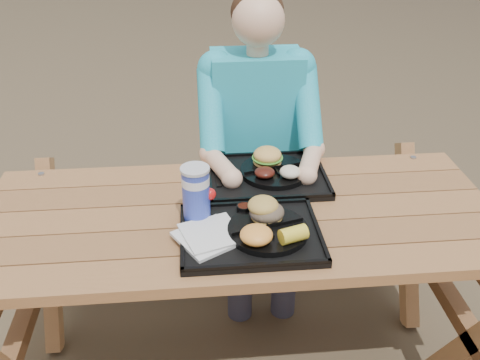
{
  "coord_description": "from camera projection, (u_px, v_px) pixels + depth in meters",
  "views": [
    {
      "loc": [
        -0.14,
        -1.54,
        1.78
      ],
      "look_at": [
        0.0,
        0.0,
        0.88
      ],
      "focal_mm": 40.0,
      "sensor_mm": 36.0,
      "label": 1
    }
  ],
  "objects": [
    {
      "name": "soda_cup",
      "position": [
        196.0,
        195.0,
        1.75
      ],
      "size": [
        0.09,
        0.09,
        0.18
      ],
      "primitive_type": "cylinder",
      "color": "#162BA8",
      "rests_on": "tray_near"
    },
    {
      "name": "plate_far",
      "position": [
        274.0,
        171.0,
        2.05
      ],
      "size": [
        0.26,
        0.26,
        0.02
      ],
      "primitive_type": "cylinder",
      "color": "black",
      "rests_on": "tray_far"
    },
    {
      "name": "diner",
      "position": [
        256.0,
        160.0,
        2.42
      ],
      "size": [
        0.48,
        0.84,
        1.28
      ],
      "primitive_type": null,
      "color": "teal",
      "rests_on": "ground"
    },
    {
      "name": "baked_beans",
      "position": [
        265.0,
        172.0,
        1.98
      ],
      "size": [
        0.08,
        0.08,
        0.03
      ],
      "primitive_type": "ellipsoid",
      "color": "#42140D",
      "rests_on": "plate_far"
    },
    {
      "name": "cutlery_far",
      "position": [
        223.0,
        175.0,
        2.03
      ],
      "size": [
        0.05,
        0.15,
        0.01
      ],
      "primitive_type": "cube",
      "rotation": [
        0.0,
        0.0,
        0.21
      ],
      "color": "black",
      "rests_on": "tray_far"
    },
    {
      "name": "mac_cheese",
      "position": [
        256.0,
        235.0,
        1.63
      ],
      "size": [
        0.1,
        0.1,
        0.05
      ],
      "primitive_type": "ellipsoid",
      "color": "#FFAB43",
      "rests_on": "plate_near"
    },
    {
      "name": "plate_near",
      "position": [
        268.0,
        230.0,
        1.71
      ],
      "size": [
        0.26,
        0.26,
        0.02
      ],
      "primitive_type": "cylinder",
      "color": "black",
      "rests_on": "tray_near"
    },
    {
      "name": "corn_cob",
      "position": [
        293.0,
        234.0,
        1.64
      ],
      "size": [
        0.11,
        0.11,
        0.05
      ],
      "primitive_type": null,
      "rotation": [
        0.0,
        0.0,
        0.32
      ],
      "color": "yellow",
      "rests_on": "plate_near"
    },
    {
      "name": "tray_far",
      "position": [
        267.0,
        177.0,
        2.05
      ],
      "size": [
        0.45,
        0.35,
        0.02
      ],
      "primitive_type": "cube",
      "color": "black",
      "rests_on": "picnic_table"
    },
    {
      "name": "tray_near",
      "position": [
        251.0,
        235.0,
        1.72
      ],
      "size": [
        0.45,
        0.35,
        0.02
      ],
      "primitive_type": "cube",
      "color": "black",
      "rests_on": "picnic_table"
    },
    {
      "name": "picnic_table",
      "position": [
        240.0,
        294.0,
        2.05
      ],
      "size": [
        1.8,
        1.49,
        0.75
      ],
      "primitive_type": null,
      "color": "#999999",
      "rests_on": "ground"
    },
    {
      "name": "sandwich",
      "position": [
        267.0,
        204.0,
        1.73
      ],
      "size": [
        0.11,
        0.11,
        0.11
      ],
      "primitive_type": null,
      "color": "gold",
      "rests_on": "plate_near"
    },
    {
      "name": "condiment_bbq",
      "position": [
        244.0,
        209.0,
        1.81
      ],
      "size": [
        0.05,
        0.05,
        0.03
      ],
      "primitive_type": "cylinder",
      "color": "#320D05",
      "rests_on": "tray_near"
    },
    {
      "name": "napkin_stack",
      "position": [
        208.0,
        236.0,
        1.69
      ],
      "size": [
        0.24,
        0.24,
        0.02
      ],
      "primitive_type": "cube",
      "rotation": [
        0.0,
        0.0,
        0.53
      ],
      "color": "silver",
      "rests_on": "tray_near"
    },
    {
      "name": "burger",
      "position": [
        268.0,
        152.0,
        2.06
      ],
      "size": [
        0.11,
        0.11,
        0.1
      ],
      "primitive_type": null,
      "color": "#E4A850",
      "rests_on": "plate_far"
    },
    {
      "name": "condiment_mustard",
      "position": [
        261.0,
        205.0,
        1.83
      ],
      "size": [
        0.05,
        0.05,
        0.03
      ],
      "primitive_type": "cylinder",
      "color": "gold",
      "rests_on": "tray_near"
    },
    {
      "name": "potato_salad",
      "position": [
        290.0,
        172.0,
        1.98
      ],
      "size": [
        0.08,
        0.08,
        0.04
      ],
      "primitive_type": "ellipsoid",
      "color": "beige",
      "rests_on": "plate_far"
    }
  ]
}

